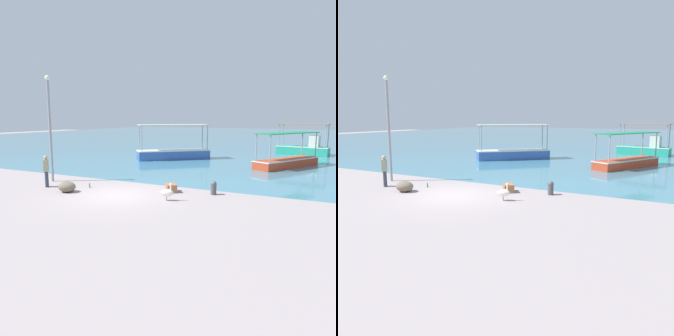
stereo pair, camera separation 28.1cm
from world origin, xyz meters
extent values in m
plane|color=gray|center=(0.00, 0.00, 0.00)|extent=(120.00, 120.00, 0.00)
cube|color=teal|center=(0.00, 48.00, 0.00)|extent=(110.00, 90.00, 0.00)
cube|color=teal|center=(6.54, 21.99, 0.42)|extent=(4.95, 2.24, 0.83)
cube|color=silver|center=(6.54, 21.99, 0.80)|extent=(4.99, 2.29, 0.08)
cylinder|color=#99999E|center=(4.33, 21.71, 1.92)|extent=(0.08, 0.08, 2.16)
cylinder|color=#99999E|center=(4.53, 22.95, 1.92)|extent=(0.08, 0.08, 2.16)
cylinder|color=#99999E|center=(8.54, 21.02, 1.92)|extent=(0.08, 0.08, 2.16)
cylinder|color=#99999E|center=(8.74, 22.26, 1.92)|extent=(0.08, 0.08, 2.16)
cube|color=#856751|center=(6.54, 21.99, 3.02)|extent=(4.76, 2.31, 0.05)
cube|color=silver|center=(7.60, 21.81, 1.37)|extent=(1.02, 1.17, 1.06)
cube|color=#C54023|center=(6.14, 12.94, 0.32)|extent=(4.11, 6.02, 0.63)
cube|color=silver|center=(6.14, 12.94, 0.60)|extent=(4.16, 6.08, 0.08)
cylinder|color=#99999E|center=(5.35, 10.21, 1.57)|extent=(0.08, 0.08, 1.88)
cylinder|color=#99999E|center=(4.31, 10.76, 1.57)|extent=(0.08, 0.08, 1.88)
cylinder|color=#99999E|center=(7.97, 15.12, 1.57)|extent=(0.08, 0.08, 1.88)
cylinder|color=#99999E|center=(6.93, 15.67, 1.57)|extent=(0.08, 0.08, 1.88)
cube|color=#167948|center=(6.14, 12.94, 2.54)|extent=(4.10, 5.89, 0.05)
cube|color=#395FB0|center=(-3.38, 13.31, 0.42)|extent=(5.78, 5.28, 0.83)
cube|color=silver|center=(-3.38, 13.31, 0.79)|extent=(5.84, 5.33, 0.08)
cylinder|color=#99999E|center=(-1.58, 15.69, 1.91)|extent=(0.08, 0.08, 2.16)
cylinder|color=#99999E|center=(-0.75, 14.73, 1.91)|extent=(0.08, 0.08, 2.16)
cylinder|color=#99999E|center=(-6.00, 11.89, 1.91)|extent=(0.08, 0.08, 2.16)
cylinder|color=#99999E|center=(-5.17, 10.93, 1.91)|extent=(0.08, 0.08, 2.16)
cube|color=beige|center=(-3.38, 13.31, 3.02)|extent=(5.69, 5.22, 0.05)
cylinder|color=#E0997A|center=(2.55, 0.22, 0.11)|extent=(0.03, 0.03, 0.22)
cylinder|color=#E0997A|center=(2.58, 0.12, 0.11)|extent=(0.03, 0.03, 0.22)
ellipsoid|color=white|center=(2.59, 0.18, 0.36)|extent=(0.62, 0.44, 0.32)
ellipsoid|color=white|center=(2.35, 0.10, 0.38)|extent=(0.19, 0.16, 0.10)
cylinder|color=white|center=(2.74, 0.22, 0.58)|extent=(0.07, 0.07, 0.26)
sphere|color=white|center=(2.74, 0.22, 0.74)|extent=(0.11, 0.11, 0.11)
cone|color=#E5933F|center=(2.90, 0.27, 0.73)|extent=(0.30, 0.14, 0.06)
cylinder|color=gray|center=(-5.37, 1.19, 2.87)|extent=(0.14, 0.14, 5.75)
sphere|color=#EAEACC|center=(-5.37, 1.19, 5.86)|extent=(0.28, 0.28, 0.28)
cylinder|color=#47474C|center=(4.08, 2.19, 0.25)|extent=(0.27, 0.27, 0.49)
sphere|color=#4C4C51|center=(4.08, 2.19, 0.53)|extent=(0.29, 0.29, 0.29)
cylinder|color=#343C4B|center=(-4.53, -0.03, 0.42)|extent=(0.16, 0.16, 0.85)
cylinder|color=#343C4B|center=(-4.42, -0.17, 0.42)|extent=(0.16, 0.16, 0.85)
cube|color=#9A9875|center=(-4.48, -0.10, 1.16)|extent=(0.42, 0.45, 0.62)
sphere|color=tan|center=(-4.48, -0.10, 1.58)|extent=(0.22, 0.22, 0.22)
ellipsoid|color=#6D5F4E|center=(-2.66, -0.53, 0.27)|extent=(0.90, 0.77, 0.53)
cube|color=#98613F|center=(2.00, 1.80, 0.20)|extent=(0.82, 0.88, 0.40)
cylinder|color=#3F7F4C|center=(-2.32, 0.78, 0.10)|extent=(0.07, 0.07, 0.20)
cylinder|color=#3F7F4C|center=(-2.32, 0.78, 0.24)|extent=(0.03, 0.03, 0.07)
camera|label=1|loc=(8.98, -12.57, 3.72)|focal=35.00mm
camera|label=2|loc=(9.23, -12.45, 3.72)|focal=35.00mm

